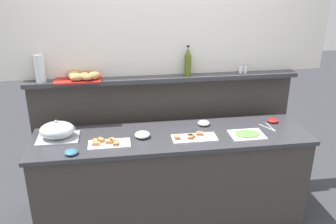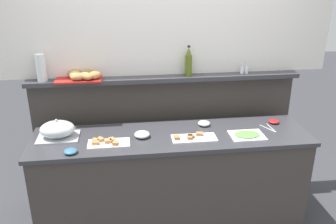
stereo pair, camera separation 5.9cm
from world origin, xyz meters
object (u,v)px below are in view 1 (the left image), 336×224
Objects in this scene: condiment_bowl_red at (273,120)px; salt_shaker at (241,69)px; sandwich_platter_front at (108,143)px; cold_cuts_platter at (247,134)px; glass_bowl_medium at (142,135)px; sandwich_platter_side at (193,137)px; pepper_shaker at (245,68)px; glass_bowl_large at (204,123)px; water_carafe at (40,68)px; bread_basket at (82,76)px; serving_tongs at (269,128)px; olive_oil_bottle at (188,62)px; serving_cloche at (57,131)px; condiment_bowl_cream at (71,152)px.

salt_shaker is (-0.24, 0.28, 0.43)m from condiment_bowl_red.
cold_cuts_platter is (1.17, -0.00, -0.00)m from sandwich_platter_front.
sandwich_platter_side is at bearing -11.15° from glass_bowl_medium.
sandwich_platter_side is 4.29× the size of pepper_shaker.
glass_bowl_large is 0.59m from glass_bowl_medium.
water_carafe is at bearing 158.31° from sandwich_platter_side.
serving_tongs is at bearing -13.50° from bread_basket.
salt_shaker is at bearing -0.11° from olive_oil_bottle.
olive_oil_bottle is at bearing 84.92° from sandwich_platter_side.
serving_cloche is 3.91× the size of pepper_shaker.
condiment_bowl_red is 0.95m from olive_oil_bottle.
condiment_bowl_cream is at bearing -155.10° from sandwich_platter_front.
water_carafe is at bearing 113.66° from condiment_bowl_cream.
olive_oil_bottle is (0.04, 0.50, 0.51)m from sandwich_platter_side.
condiment_bowl_cream reaches higher than serving_tongs.
glass_bowl_large is at bearing 177.54° from condiment_bowl_red.
sandwich_platter_front is 0.90m from water_carafe.
pepper_shaker is at bearing 11.24° from serving_cloche.
serving_tongs is 2.15× the size of salt_shaker.
salt_shaker is (0.51, -0.00, -0.08)m from olive_oil_bottle.
olive_oil_bottle is (-0.11, 0.25, 0.50)m from glass_bowl_large.
glass_bowl_large is 1.16m from bread_basket.
serving_tongs is 0.93m from olive_oil_bottle.
condiment_bowl_cream is (-0.27, -0.13, 0.01)m from sandwich_platter_front.
water_carafe is at bearing 180.00° from salt_shaker.
serving_tongs is (-0.08, -0.12, -0.01)m from condiment_bowl_red.
olive_oil_bottle reaches higher than glass_bowl_large.
serving_cloche is (-0.41, 0.16, 0.06)m from sandwich_platter_front.
pepper_shaker is at bearing 75.37° from cold_cuts_platter.
bread_basket is 0.36m from water_carafe.
sandwich_platter_side and condiment_bowl_cream have the same top height.
glass_bowl_large is 0.63m from salt_shaker.
glass_bowl_large reaches higher than sandwich_platter_side.
condiment_bowl_red is (1.90, 0.06, -0.06)m from serving_cloche.
serving_cloche is 1.26m from glass_bowl_large.
condiment_bowl_red is at bearing -2.46° from glass_bowl_large.
olive_oil_bottle reaches higher than salt_shaker.
glass_bowl_medium is at bearing -173.40° from condiment_bowl_red.
olive_oil_bottle is (0.46, 0.42, 0.50)m from glass_bowl_medium.
serving_cloche is 0.32m from condiment_bowl_cream.
sandwich_platter_front and condiment_bowl_cream have the same top height.
glass_bowl_medium is at bearing -137.86° from olive_oil_bottle.
olive_oil_bottle is (0.75, 0.50, 0.51)m from sandwich_platter_front.
cold_cuts_platter is 3.28× the size of pepper_shaker.
bread_basket is at bearing 167.20° from glass_bowl_large.
serving_cloche is at bearing 173.98° from cold_cuts_platter.
condiment_bowl_red is 1.77m from bread_basket.
water_carafe reaches higher than serving_cloche.
olive_oil_bottle is (1.15, 0.34, 0.45)m from serving_cloche.
sandwich_platter_side is 2.87× the size of glass_bowl_medium.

